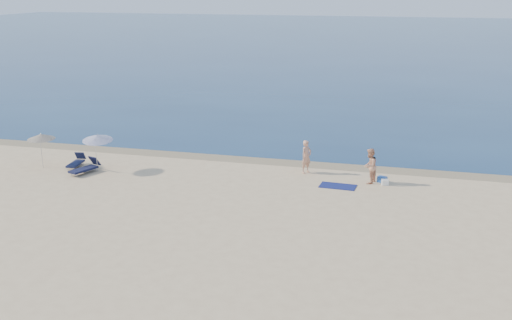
{
  "coord_description": "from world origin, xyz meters",
  "views": [
    {
      "loc": [
        8.51,
        -15.54,
        10.15
      ],
      "look_at": [
        -0.02,
        16.0,
        1.0
      ],
      "focal_mm": 45.0,
      "sensor_mm": 36.0,
      "label": 1
    }
  ],
  "objects_px": {
    "person_left": "(306,157)",
    "person_right": "(370,166)",
    "blue_cooler": "(382,179)",
    "umbrella_near": "(97,138)"
  },
  "relations": [
    {
      "from": "person_left",
      "to": "umbrella_near",
      "type": "relative_size",
      "value": 0.84
    },
    {
      "from": "person_left",
      "to": "umbrella_near",
      "type": "xyz_separation_m",
      "value": [
        -11.16,
        -2.56,
        0.96
      ]
    },
    {
      "from": "person_left",
      "to": "blue_cooler",
      "type": "height_order",
      "value": "person_left"
    },
    {
      "from": "person_left",
      "to": "person_right",
      "type": "distance_m",
      "value": 3.65
    },
    {
      "from": "blue_cooler",
      "to": "umbrella_near",
      "type": "distance_m",
      "value": 15.53
    },
    {
      "from": "person_left",
      "to": "umbrella_near",
      "type": "height_order",
      "value": "umbrella_near"
    },
    {
      "from": "umbrella_near",
      "to": "blue_cooler",
      "type": "bearing_deg",
      "value": -11.99
    },
    {
      "from": "person_right",
      "to": "blue_cooler",
      "type": "height_order",
      "value": "person_right"
    },
    {
      "from": "person_right",
      "to": "blue_cooler",
      "type": "bearing_deg",
      "value": 129.55
    },
    {
      "from": "person_right",
      "to": "blue_cooler",
      "type": "relative_size",
      "value": 4.11
    }
  ]
}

